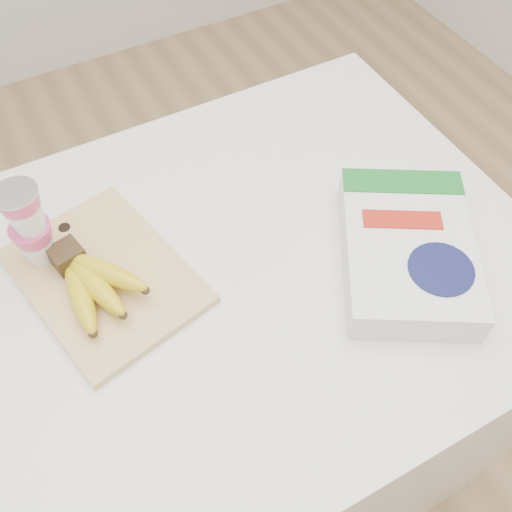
{
  "coord_description": "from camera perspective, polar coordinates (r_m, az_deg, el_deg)",
  "views": [
    {
      "loc": [
        -0.13,
        -0.49,
        1.66
      ],
      "look_at": [
        0.12,
        -0.02,
        0.94
      ],
      "focal_mm": 40.0,
      "sensor_mm": 36.0,
      "label": 1
    }
  ],
  "objects": [
    {
      "name": "cereal_box",
      "position": [
        0.95,
        14.89,
        0.59
      ],
      "size": [
        0.32,
        0.36,
        0.07
      ],
      "rotation": [
        0.0,
        0.0,
        -0.53
      ],
      "color": "white",
      "rests_on": "table"
    },
    {
      "name": "table",
      "position": [
        1.31,
        -5.2,
        -13.95
      ],
      "size": [
        1.19,
        0.8,
        0.9
      ],
      "primitive_type": "cube",
      "color": "silver",
      "rests_on": "ground"
    },
    {
      "name": "room",
      "position": [
        0.6,
        -12.02,
        21.31
      ],
      "size": [
        4.0,
        4.0,
        4.0
      ],
      "color": "tan",
      "rests_on": "ground"
    },
    {
      "name": "yogurt_stack",
      "position": [
        0.93,
        -21.76,
        2.96
      ],
      "size": [
        0.07,
        0.07,
        0.15
      ],
      "color": "white",
      "rests_on": "cutting_board"
    },
    {
      "name": "cutting_board",
      "position": [
        0.95,
        -14.88,
        -1.99
      ],
      "size": [
        0.29,
        0.35,
        0.02
      ],
      "primitive_type": "cube",
      "rotation": [
        0.0,
        0.0,
        0.22
      ],
      "color": "#E5B47E",
      "rests_on": "table"
    },
    {
      "name": "bananas",
      "position": [
        0.91,
        -16.18,
        -2.45
      ],
      "size": [
        0.13,
        0.18,
        0.06
      ],
      "color": "#382816",
      "rests_on": "cutting_board"
    }
  ]
}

